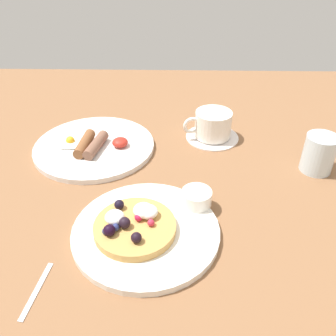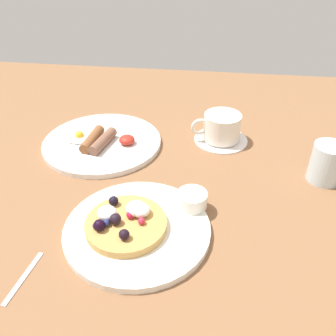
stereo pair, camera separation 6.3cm
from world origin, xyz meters
name	(u,v)px [view 1 (the left image)]	position (x,y,z in m)	size (l,w,h in m)	color
ground_plane	(159,191)	(0.00, 0.00, -0.01)	(2.06, 1.32, 0.03)	brown
pancake_plate	(146,231)	(-0.02, -0.14, 0.01)	(0.25, 0.25, 0.01)	white
pancake_with_berries	(134,224)	(-0.04, -0.14, 0.02)	(0.14, 0.14, 0.04)	tan
syrup_ramekin	(197,197)	(0.07, -0.07, 0.03)	(0.06, 0.06, 0.03)	white
breakfast_plate	(94,147)	(-0.16, 0.13, 0.01)	(0.28, 0.28, 0.01)	white
fried_breakfast	(91,143)	(-0.16, 0.12, 0.02)	(0.17, 0.10, 0.03)	brown
coffee_saucer	(212,137)	(0.12, 0.19, 0.00)	(0.13, 0.13, 0.01)	white
coffee_cup	(213,124)	(0.12, 0.19, 0.04)	(0.12, 0.09, 0.06)	white
teaspoon	(16,329)	(-0.18, -0.32, 0.00)	(0.04, 0.16, 0.01)	silver
water_glass	(319,154)	(0.33, 0.06, 0.04)	(0.07, 0.07, 0.08)	silver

